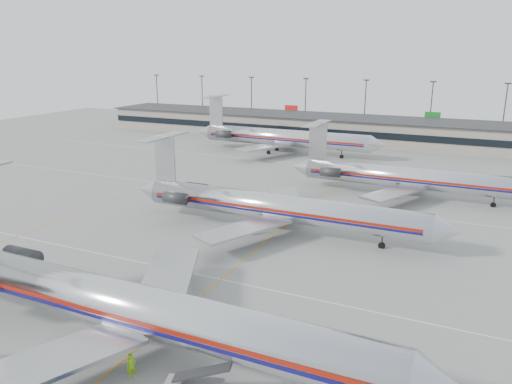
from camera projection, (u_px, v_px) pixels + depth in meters
The scene contains 10 objects.
ground at pixel (166, 325), 43.46m from camera, with size 260.00×260.00×0.00m, color gray.
apron_markings at pixel (221, 279), 52.18m from camera, with size 160.00×0.15×0.02m, color silver.
terminal at pixel (386, 131), 128.05m from camera, with size 162.00×17.00×6.25m.
light_mast_row at pixel (397, 105), 138.80m from camera, with size 163.60×0.40×15.28m.
jet_foreground at pixel (125, 305), 39.38m from camera, with size 49.16×28.95×12.87m.
jet_second_row at pixel (273, 206), 65.33m from camera, with size 44.75×26.35×11.71m.
jet_third_row at pixel (408, 177), 80.73m from camera, with size 41.64×25.61×11.38m.
jet_back_row at pixel (281, 137), 115.79m from camera, with size 46.60×28.67×12.74m.
belt_loader at pixel (195, 384), 34.76m from camera, with size 4.96×2.59×2.54m.
ramp_worker_near at pixel (131, 366), 36.27m from camera, with size 0.71×0.47×1.95m, color #88D514.
Camera 1 is at (23.47, -31.69, 23.06)m, focal length 35.00 mm.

